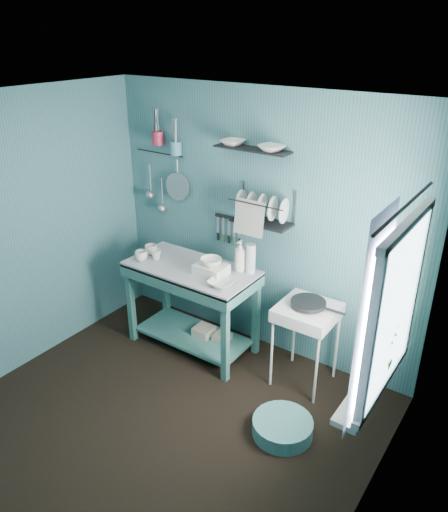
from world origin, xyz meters
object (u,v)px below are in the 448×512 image
Objects in this scene: mug_mid at (156,255)px; storage_tin_small at (222,343)px; mug_left at (141,256)px; work_counter at (192,307)px; utensil_cup_magenta at (158,138)px; dish_rack at (262,206)px; potted_plant at (374,350)px; soap_bottle at (240,256)px; mug_right at (151,250)px; wash_tub at (211,270)px; utensil_cup_teal at (176,148)px; frying_pan at (308,303)px; floor_basin at (282,427)px; hotplate_stand at (305,345)px; water_bottle at (251,259)px; storage_tin_large at (204,337)px; colander at (177,187)px.

mug_mid is 1.08m from storage_tin_small.
mug_left is 0.14m from mug_mid.
utensil_cup_magenta is (-0.67, 0.38, 1.50)m from work_counter.
dish_rack reaches higher than potted_plant.
work_counter is at bearing -154.54° from soap_bottle.
mug_right is 0.44× the size of wash_tub.
dish_rack is 1.07m from utensil_cup_teal.
mug_right is 0.61× the size of storage_tin_small.
mug_mid is 0.33× the size of frying_pan.
dish_rack reaches higher than work_counter.
wash_tub is 1.48m from floor_basin.
work_counter is 1.16m from hotplate_stand.
potted_plant is at bearing -28.56° from water_bottle.
soap_bottle is 0.67× the size of potted_plant.
utensil_cup_teal is 2.70m from floor_basin.
potted_plant is at bearing -50.17° from hotplate_stand.
work_counter is 9.58× the size of utensil_cup_magenta.
frying_pan is (1.54, 0.19, -0.11)m from mug_mid.
storage_tin_small is at bearing -22.02° from utensil_cup_teal.
storage_tin_large is 1.10× the size of storage_tin_small.
frying_pan reaches higher than hotplate_stand.
mug_mid is at bearing -167.09° from storage_tin_large.
floor_basin is (1.32, -0.55, -0.38)m from work_counter.
mug_mid is at bearing -78.49° from colander.
soap_bottle is at bearing -140.54° from dish_rack.
soap_bottle reaches higher than water_bottle.
mug_left is at bearing 170.83° from potted_plant.
hotplate_stand is at bearing 9.36° from wash_tub.
mug_mid is at bearing 168.05° from potted_plant.
utensil_cup_teal is (0.05, 0.38, 0.94)m from mug_right.
utensil_cup_teal is at bearing 140.59° from work_counter.
mug_left is 1.09m from utensil_cup_teal.
mug_right is (-0.50, 0.00, 0.49)m from work_counter.
mug_left is 0.41× the size of soap_bottle.
dish_rack is (1.05, 0.33, 0.57)m from mug_right.
mug_right is at bearing -174.29° from storage_tin_small.
work_counter is at bearing -29.62° from utensil_cup_magenta.
work_counter reaches higher than storage_tin_small.
work_counter is 0.46m from storage_tin_small.
dish_rack is at bearing -4.44° from colander.
storage_tin_large is 1.36m from floor_basin.
frying_pan is 1.50× the size of storage_tin_small.
wash_tub is (0.63, 0.04, 0.00)m from mug_mid.
soap_bottle is 1.07× the size of colander.
floor_basin is at bearing -21.66° from work_counter.
mug_mid is 0.63m from wash_tub.
potted_plant reaches higher than mug_mid.
mug_mid is at bearing -172.97° from frying_pan.
dish_rack reaches higher than soap_bottle.
frying_pan is 0.55× the size of dish_rack.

